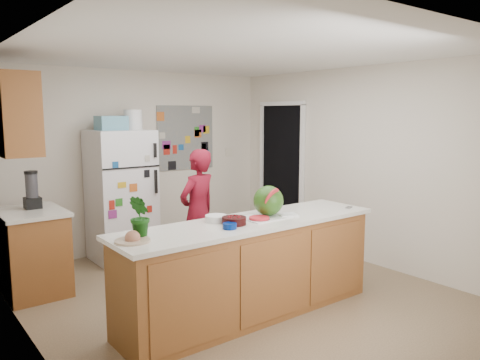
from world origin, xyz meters
TOP-DOWN VIEW (x-y plane):
  - floor at (0.00, 0.00)m, footprint 4.00×4.50m
  - wall_back at (0.00, 2.26)m, footprint 4.00×0.02m
  - wall_left at (-2.01, 0.00)m, footprint 0.02×4.50m
  - wall_right at (2.01, 0.00)m, footprint 0.02×4.50m
  - ceiling at (0.00, 0.00)m, footprint 4.00×4.50m
  - doorway at (1.99, 1.45)m, footprint 0.03×0.85m
  - peninsula_base at (-0.20, -0.50)m, footprint 2.60×0.62m
  - peninsula_top at (-0.20, -0.50)m, footprint 2.68×0.70m
  - side_counter_base at (-1.69, 1.35)m, footprint 0.60×0.80m
  - side_counter_top at (-1.69, 1.35)m, footprint 0.64×0.84m
  - upper_cabinets at (-1.82, 1.30)m, footprint 0.35×1.00m
  - refrigerator at (-0.45, 1.88)m, footprint 0.75×0.70m
  - fridge_top_bin at (-0.55, 1.88)m, footprint 0.35×0.28m
  - photo_collage at (0.75, 2.24)m, footprint 0.95×0.01m
  - person at (0.03, 0.79)m, footprint 0.62×0.49m
  - blender_appliance at (-1.64, 1.44)m, footprint 0.13×0.13m
  - cutting_board at (-0.02, -0.50)m, footprint 0.45×0.34m
  - watermelon at (0.04, -0.48)m, footprint 0.29×0.29m
  - watermelon_slice at (-0.13, -0.55)m, footprint 0.19×0.19m
  - cherry_bowl at (-0.42, -0.53)m, footprint 0.26×0.26m
  - white_bowl at (-0.48, -0.34)m, footprint 0.23×0.23m
  - cobalt_bowl at (-0.54, -0.64)m, footprint 0.15×0.15m
  - plate at (-1.38, -0.51)m, footprint 0.31×0.31m
  - paper_towel at (0.21, -0.57)m, footprint 0.22×0.21m
  - keys at (1.00, -0.67)m, footprint 0.10×0.07m
  - potted_plant at (-1.28, -0.45)m, footprint 0.18×0.21m

SIDE VIEW (x-z plane):
  - floor at x=0.00m, z-range -0.02..0.00m
  - side_counter_base at x=-1.69m, z-range 0.00..0.86m
  - peninsula_base at x=-0.20m, z-range 0.00..0.88m
  - person at x=0.03m, z-range 0.00..1.50m
  - refrigerator at x=-0.45m, z-range 0.00..1.70m
  - side_counter_top at x=-1.69m, z-range 0.86..0.90m
  - peninsula_top at x=-0.20m, z-range 0.88..0.92m
  - cutting_board at x=-0.02m, z-range 0.92..0.93m
  - keys at x=1.00m, z-range 0.92..0.93m
  - plate at x=-1.38m, z-range 0.92..0.94m
  - paper_towel at x=0.21m, z-range 0.92..0.94m
  - watermelon_slice at x=-0.13m, z-range 0.93..0.95m
  - cobalt_bowl at x=-0.54m, z-range 0.92..0.97m
  - white_bowl at x=-0.48m, z-range 0.92..0.98m
  - cherry_bowl at x=-0.42m, z-range 0.92..0.99m
  - doorway at x=1.99m, z-range 0.00..2.04m
  - watermelon at x=0.04m, z-range 0.93..1.22m
  - blender_appliance at x=-1.64m, z-range 0.90..1.28m
  - potted_plant at x=-1.28m, z-range 0.92..1.27m
  - wall_back at x=0.00m, z-range 0.00..2.50m
  - wall_left at x=-2.01m, z-range 0.00..2.50m
  - wall_right at x=2.01m, z-range 0.00..2.50m
  - photo_collage at x=0.75m, z-range 1.08..2.02m
  - fridge_top_bin at x=-0.55m, z-range 1.70..1.88m
  - upper_cabinets at x=-1.82m, z-range 1.50..2.30m
  - ceiling at x=0.00m, z-range 2.50..2.52m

